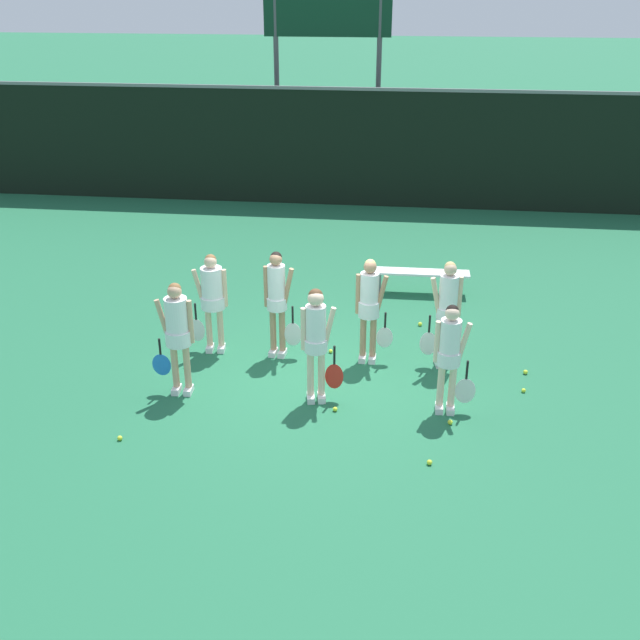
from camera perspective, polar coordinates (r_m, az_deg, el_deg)
The scene contains 19 objects.
ground_plane at distance 11.67m, azimuth -0.23°, elevation -4.31°, with size 140.00×140.00×0.00m, color #216642.
fence_windscreen at distance 20.11m, azimuth 3.19°, elevation 12.97°, with size 60.00×0.08×3.08m.
scoreboard at distance 21.60m, azimuth 0.57°, elevation 21.61°, with size 3.45×0.15×5.75m.
bench_courtside at distance 14.68m, azimuth 7.62°, elevation 3.48°, with size 1.91×0.38×0.45m.
player_0 at distance 10.98m, azimuth -10.82°, elevation -0.70°, with size 0.66×0.38×1.75m.
player_1 at distance 10.58m, azimuth -0.28°, elevation -1.22°, with size 0.61×0.34×1.75m.
player_2 at distance 10.51m, azimuth 9.86°, elevation -2.38°, with size 0.62×0.33×1.64m.
player_3 at distance 12.18m, azimuth -8.22°, elevation 1.91°, with size 0.66×0.40×1.68m.
player_4 at distance 11.90m, azimuth -3.28°, elevation 1.80°, with size 0.61×0.32×1.78m.
player_5 at distance 11.73m, azimuth 3.79°, elevation 1.30°, with size 0.61×0.34×1.73m.
player_6 at distance 11.74m, azimuth 9.66°, elevation 1.03°, with size 0.61×0.34×1.75m.
tennis_ball_0 at distance 11.64m, azimuth 15.25°, elevation -5.20°, with size 0.06×0.06×0.06m, color #CCE033.
tennis_ball_1 at distance 10.51m, azimuth -15.00°, elevation -8.69°, with size 0.07×0.07×0.07m, color #CCE033.
tennis_ball_2 at distance 12.36m, azimuth 0.83°, elevation -2.38°, with size 0.06×0.06×0.06m, color #CCE033.
tennis_ball_3 at distance 13.41m, azimuth 7.64°, elevation -0.30°, with size 0.07×0.07×0.07m, color #CCE033.
tennis_ball_4 at distance 9.81m, azimuth 8.34°, elevation -10.68°, with size 0.07×0.07×0.07m, color #CCE033.
tennis_ball_5 at distance 10.78m, azimuth 1.16°, elevation -6.80°, with size 0.07×0.07×0.07m, color #CCE033.
tennis_ball_6 at distance 10.64m, azimuth 9.89°, elevation -7.68°, with size 0.07×0.07×0.07m, color #CCE033.
tennis_ball_7 at distance 12.16m, azimuth 15.39°, elevation -3.84°, with size 0.07×0.07×0.07m, color #CCE033.
Camera 1 is at (1.27, -10.11, 5.70)m, focal length 42.00 mm.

